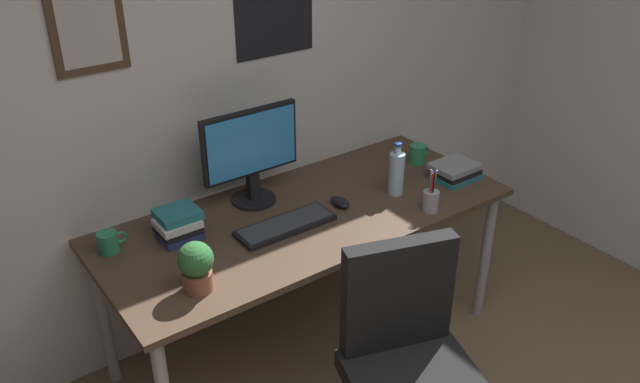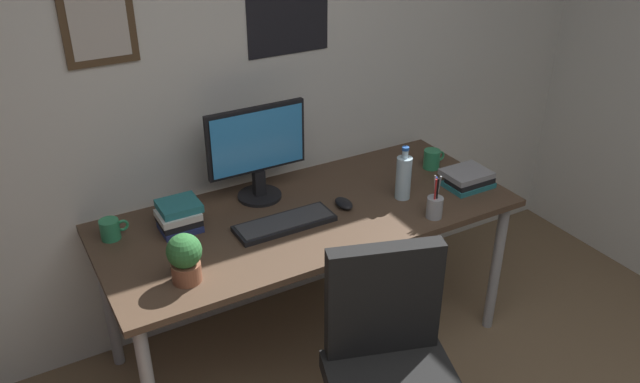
{
  "view_description": "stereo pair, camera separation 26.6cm",
  "coord_description": "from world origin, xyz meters",
  "px_view_note": "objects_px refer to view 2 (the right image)",
  "views": [
    {
      "loc": [
        -1.18,
        -0.31,
        2.16
      ],
      "look_at": [
        0.2,
        1.58,
        0.9
      ],
      "focal_mm": 36.05,
      "sensor_mm": 36.0,
      "label": 1
    },
    {
      "loc": [
        -0.95,
        -0.46,
        2.16
      ],
      "look_at": [
        0.2,
        1.58,
        0.9
      ],
      "focal_mm": 36.05,
      "sensor_mm": 36.0,
      "label": 2
    }
  ],
  "objects_px": {
    "monitor": "(257,149)",
    "pen_cup": "(435,206)",
    "computer_mouse": "(344,203)",
    "coffee_mug_far": "(432,159)",
    "water_bottle": "(404,177)",
    "coffee_mug_near": "(111,229)",
    "office_chair": "(390,364)",
    "potted_plant": "(185,257)",
    "keyboard": "(285,223)",
    "book_stack_left": "(179,216)",
    "book_stack_right": "(468,179)"
  },
  "relations": [
    {
      "from": "water_bottle",
      "to": "coffee_mug_far",
      "type": "xyz_separation_m",
      "value": [
        0.31,
        0.18,
        -0.06
      ]
    },
    {
      "from": "pen_cup",
      "to": "book_stack_left",
      "type": "height_order",
      "value": "pen_cup"
    },
    {
      "from": "coffee_mug_near",
      "to": "book_stack_left",
      "type": "distance_m",
      "value": 0.28
    },
    {
      "from": "water_bottle",
      "to": "coffee_mug_near",
      "type": "height_order",
      "value": "water_bottle"
    },
    {
      "from": "keyboard",
      "to": "book_stack_left",
      "type": "xyz_separation_m",
      "value": [
        -0.39,
        0.2,
        0.05
      ]
    },
    {
      "from": "monitor",
      "to": "keyboard",
      "type": "height_order",
      "value": "monitor"
    },
    {
      "from": "water_bottle",
      "to": "book_stack_left",
      "type": "relative_size",
      "value": 1.41
    },
    {
      "from": "coffee_mug_near",
      "to": "book_stack_right",
      "type": "bearing_deg",
      "value": -13.17
    },
    {
      "from": "book_stack_right",
      "to": "potted_plant",
      "type": "bearing_deg",
      "value": -177.5
    },
    {
      "from": "coffee_mug_near",
      "to": "coffee_mug_far",
      "type": "relative_size",
      "value": 0.99
    },
    {
      "from": "coffee_mug_far",
      "to": "keyboard",
      "type": "bearing_deg",
      "value": -171.39
    },
    {
      "from": "coffee_mug_near",
      "to": "book_stack_right",
      "type": "xyz_separation_m",
      "value": [
        1.57,
        -0.37,
        -0.0
      ]
    },
    {
      "from": "monitor",
      "to": "computer_mouse",
      "type": "bearing_deg",
      "value": -43.08
    },
    {
      "from": "monitor",
      "to": "book_stack_right",
      "type": "height_order",
      "value": "monitor"
    },
    {
      "from": "coffee_mug_far",
      "to": "book_stack_right",
      "type": "height_order",
      "value": "coffee_mug_far"
    },
    {
      "from": "office_chair",
      "to": "potted_plant",
      "type": "distance_m",
      "value": 0.84
    },
    {
      "from": "keyboard",
      "to": "computer_mouse",
      "type": "distance_m",
      "value": 0.3
    },
    {
      "from": "monitor",
      "to": "pen_cup",
      "type": "distance_m",
      "value": 0.81
    },
    {
      "from": "keyboard",
      "to": "book_stack_right",
      "type": "bearing_deg",
      "value": -6.67
    },
    {
      "from": "monitor",
      "to": "keyboard",
      "type": "xyz_separation_m",
      "value": [
        -0.01,
        -0.28,
        -0.23
      ]
    },
    {
      "from": "book_stack_left",
      "to": "book_stack_right",
      "type": "relative_size",
      "value": 0.84
    },
    {
      "from": "computer_mouse",
      "to": "coffee_mug_far",
      "type": "xyz_separation_m",
      "value": [
        0.58,
        0.12,
        0.03
      ]
    },
    {
      "from": "office_chair",
      "to": "potted_plant",
      "type": "bearing_deg",
      "value": 134.95
    },
    {
      "from": "book_stack_right",
      "to": "water_bottle",
      "type": "bearing_deg",
      "value": 169.23
    },
    {
      "from": "office_chair",
      "to": "water_bottle",
      "type": "bearing_deg",
      "value": 52.15
    },
    {
      "from": "keyboard",
      "to": "coffee_mug_near",
      "type": "xyz_separation_m",
      "value": [
        -0.66,
        0.26,
        0.03
      ]
    },
    {
      "from": "coffee_mug_far",
      "to": "pen_cup",
      "type": "bearing_deg",
      "value": -127.02
    },
    {
      "from": "office_chair",
      "to": "potted_plant",
      "type": "height_order",
      "value": "office_chair"
    },
    {
      "from": "coffee_mug_near",
      "to": "book_stack_left",
      "type": "relative_size",
      "value": 0.66
    },
    {
      "from": "office_chair",
      "to": "pen_cup",
      "type": "height_order",
      "value": "office_chair"
    },
    {
      "from": "monitor",
      "to": "keyboard",
      "type": "relative_size",
      "value": 1.07
    },
    {
      "from": "computer_mouse",
      "to": "coffee_mug_far",
      "type": "relative_size",
      "value": 0.92
    },
    {
      "from": "monitor",
      "to": "computer_mouse",
      "type": "distance_m",
      "value": 0.45
    },
    {
      "from": "keyboard",
      "to": "pen_cup",
      "type": "xyz_separation_m",
      "value": [
        0.59,
        -0.25,
        0.04
      ]
    },
    {
      "from": "office_chair",
      "to": "coffee_mug_near",
      "type": "height_order",
      "value": "office_chair"
    },
    {
      "from": "book_stack_left",
      "to": "book_stack_right",
      "type": "bearing_deg",
      "value": -13.12
    },
    {
      "from": "water_bottle",
      "to": "coffee_mug_near",
      "type": "relative_size",
      "value": 2.15
    },
    {
      "from": "potted_plant",
      "to": "pen_cup",
      "type": "height_order",
      "value": "pen_cup"
    },
    {
      "from": "office_chair",
      "to": "computer_mouse",
      "type": "xyz_separation_m",
      "value": [
        0.24,
        0.73,
        0.24
      ]
    },
    {
      "from": "potted_plant",
      "to": "coffee_mug_near",
      "type": "bearing_deg",
      "value": 111.89
    },
    {
      "from": "coffee_mug_near",
      "to": "potted_plant",
      "type": "relative_size",
      "value": 0.6
    },
    {
      "from": "monitor",
      "to": "coffee_mug_near",
      "type": "relative_size",
      "value": 3.91
    },
    {
      "from": "water_bottle",
      "to": "coffee_mug_near",
      "type": "bearing_deg",
      "value": 166.19
    },
    {
      "from": "keyboard",
      "to": "computer_mouse",
      "type": "xyz_separation_m",
      "value": [
        0.3,
        0.01,
        0.01
      ]
    },
    {
      "from": "potted_plant",
      "to": "book_stack_left",
      "type": "bearing_deg",
      "value": 75.18
    },
    {
      "from": "potted_plant",
      "to": "keyboard",
      "type": "bearing_deg",
      "value": 18.95
    },
    {
      "from": "water_bottle",
      "to": "pen_cup",
      "type": "xyz_separation_m",
      "value": [
        0.02,
        -0.21,
        -0.05
      ]
    },
    {
      "from": "keyboard",
      "to": "coffee_mug_near",
      "type": "distance_m",
      "value": 0.71
    },
    {
      "from": "pen_cup",
      "to": "book_stack_left",
      "type": "bearing_deg",
      "value": 155.45
    },
    {
      "from": "keyboard",
      "to": "book_stack_left",
      "type": "height_order",
      "value": "book_stack_left"
    }
  ]
}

